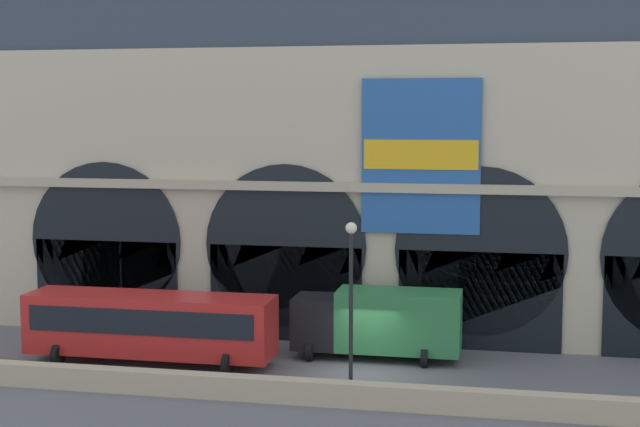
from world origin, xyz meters
TOP-DOWN VIEW (x-y plane):
  - ground_plane at (0.00, 0.00)m, footprint 200.00×200.00m
  - quay_parapet_wall at (0.00, -4.43)m, footprint 90.00×0.70m
  - station_building at (0.04, 7.59)m, footprint 48.17×5.61m
  - bus_midwest at (-9.43, -0.42)m, footprint 11.00×3.25m
  - box_truck_center at (0.28, 2.53)m, footprint 7.50×2.91m
  - street_lamp_quayside at (0.04, -3.63)m, footprint 0.44×0.44m

SIDE VIEW (x-z plane):
  - ground_plane at x=0.00m, z-range 0.00..0.00m
  - quay_parapet_wall at x=0.00m, z-range 0.00..0.92m
  - box_truck_center at x=0.28m, z-range 0.14..3.26m
  - bus_midwest at x=-9.43m, z-range 0.23..3.33m
  - street_lamp_quayside at x=0.04m, z-range 0.96..7.86m
  - station_building at x=0.04m, z-range -0.24..17.10m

